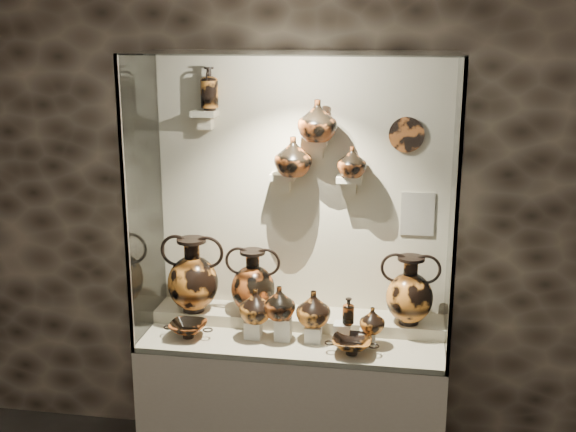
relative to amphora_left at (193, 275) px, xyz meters
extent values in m
cube|color=black|center=(0.61, 0.21, 0.48)|extent=(5.00, 0.02, 3.20)
cube|color=beige|center=(0.61, -0.11, -0.72)|extent=(1.70, 0.60, 0.80)
cube|color=#B9AC90|center=(0.61, -0.11, -0.31)|extent=(1.68, 0.58, 0.03)
cube|color=#B9AC90|center=(0.61, 0.06, -0.27)|extent=(1.70, 0.25, 0.10)
cube|color=beige|center=(0.61, 0.20, 0.48)|extent=(1.70, 0.03, 1.60)
cube|color=white|center=(0.61, -0.41, 0.48)|extent=(1.70, 0.01, 1.60)
cube|color=white|center=(-0.23, -0.11, 0.48)|extent=(0.01, 0.60, 1.60)
cube|color=white|center=(1.46, -0.11, 0.48)|extent=(0.01, 0.60, 1.60)
cube|color=white|center=(0.61, -0.11, 1.27)|extent=(1.70, 0.60, 0.01)
cube|color=gray|center=(-0.23, -0.40, 0.48)|extent=(0.02, 0.02, 1.60)
cube|color=gray|center=(1.45, -0.40, 0.48)|extent=(0.02, 0.02, 1.60)
cube|color=silver|center=(0.39, -0.16, -0.24)|extent=(0.09, 0.09, 0.10)
cube|color=silver|center=(0.56, -0.16, -0.23)|extent=(0.09, 0.09, 0.13)
cube|color=silver|center=(0.73, -0.16, -0.25)|extent=(0.09, 0.09, 0.09)
cube|color=silver|center=(0.89, -0.16, -0.23)|extent=(0.09, 0.09, 0.12)
cube|color=silver|center=(1.03, -0.16, -0.25)|extent=(0.09, 0.09, 0.08)
cube|color=beige|center=(0.06, 0.13, 0.93)|extent=(0.14, 0.12, 0.04)
cube|color=beige|center=(0.51, 0.13, 0.58)|extent=(0.14, 0.12, 0.04)
cube|color=beige|center=(0.71, 0.13, 0.78)|extent=(0.10, 0.12, 0.04)
cube|color=beige|center=(0.89, 0.13, 0.58)|extent=(0.14, 0.12, 0.04)
imported|color=#C87226|center=(0.41, -0.17, -0.10)|extent=(0.19, 0.19, 0.19)
imported|color=#A1491C|center=(0.54, -0.18, -0.07)|extent=(0.21, 0.21, 0.19)
imported|color=#C87226|center=(0.73, -0.15, -0.10)|extent=(0.21, 0.21, 0.20)
imported|color=#C87226|center=(1.06, -0.17, -0.14)|extent=(0.16, 0.16, 0.15)
imported|color=#A1491C|center=(0.58, 0.07, 0.70)|extent=(0.27, 0.27, 0.22)
imported|color=#A1491C|center=(0.72, 0.07, 0.91)|extent=(0.27, 0.27, 0.23)
imported|color=#A1491C|center=(0.91, 0.10, 0.68)|extent=(0.18, 0.18, 0.17)
cylinder|color=#A65320|center=(1.20, 0.18, 0.82)|extent=(0.20, 0.02, 0.20)
cube|color=beige|center=(1.28, 0.18, 0.37)|extent=(0.19, 0.01, 0.25)
camera|label=1|loc=(1.20, -3.84, 1.42)|focal=45.00mm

